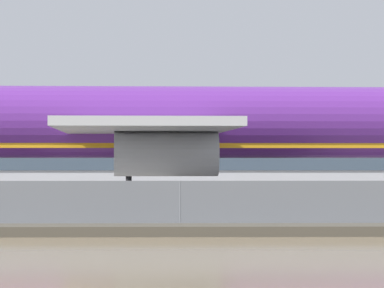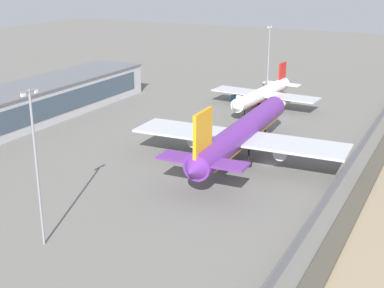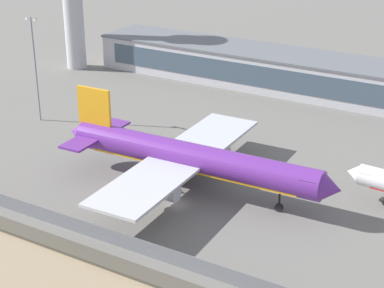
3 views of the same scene
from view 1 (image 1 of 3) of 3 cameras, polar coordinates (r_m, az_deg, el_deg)
The scene contains 6 objects.
ground_plane at distance 75.62m, azimuth -0.74°, elevation -3.58°, with size 500.00×500.00×0.00m, color #66635E.
shoreline_seawall at distance 55.14m, azimuth -0.55°, elevation -4.39°, with size 320.00×3.00×0.50m.
perimeter_fence at distance 59.58m, azimuth -0.60°, elevation -3.12°, with size 280.00×0.10×2.58m.
cargo_jet_purple at distance 81.63m, azimuth -1.43°, elevation 0.96°, with size 53.97×46.02×16.16m.
baggage_tug at distance 94.21m, azimuth 3.66°, elevation -2.52°, with size 3.56×2.64×1.80m.
terminal_building at distance 144.65m, azimuth -4.37°, elevation -0.31°, with size 108.47×17.17×9.54m.
Camera 1 is at (-0.70, -75.52, 3.80)m, focal length 105.00 mm.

